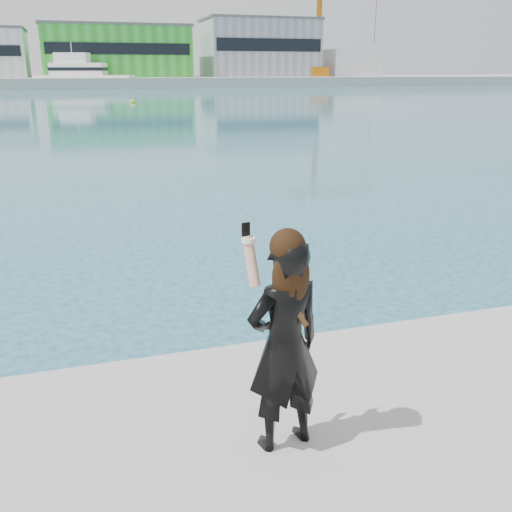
{
  "coord_description": "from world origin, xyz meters",
  "views": [
    {
      "loc": [
        -1.87,
        -4.21,
        3.54
      ],
      "look_at": [
        -0.56,
        0.0,
        2.1
      ],
      "focal_mm": 40.0,
      "sensor_mm": 36.0,
      "label": 1
    }
  ],
  "objects_px": {
    "dock_crane": "(324,15)",
    "motor_yacht": "(82,75)",
    "buoy_near": "(133,103)",
    "woman": "(285,339)"
  },
  "relations": [
    {
      "from": "dock_crane",
      "to": "motor_yacht",
      "type": "bearing_deg",
      "value": -175.39
    },
    {
      "from": "dock_crane",
      "to": "woman",
      "type": "bearing_deg",
      "value": -113.66
    },
    {
      "from": "dock_crane",
      "to": "buoy_near",
      "type": "bearing_deg",
      "value": -129.2
    },
    {
      "from": "buoy_near",
      "to": "woman",
      "type": "relative_size",
      "value": 0.29
    },
    {
      "from": "motor_yacht",
      "to": "buoy_near",
      "type": "xyz_separation_m",
      "value": [
        4.27,
        -55.51,
        -2.44
      ]
    },
    {
      "from": "dock_crane",
      "to": "motor_yacht",
      "type": "distance_m",
      "value": 54.66
    },
    {
      "from": "buoy_near",
      "to": "woman",
      "type": "bearing_deg",
      "value": -94.56
    },
    {
      "from": "buoy_near",
      "to": "woman",
      "type": "xyz_separation_m",
      "value": [
        -5.01,
        -62.92,
        1.68
      ]
    },
    {
      "from": "dock_crane",
      "to": "woman",
      "type": "distance_m",
      "value": 134.63
    },
    {
      "from": "dock_crane",
      "to": "buoy_near",
      "type": "relative_size",
      "value": 48.0
    }
  ]
}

